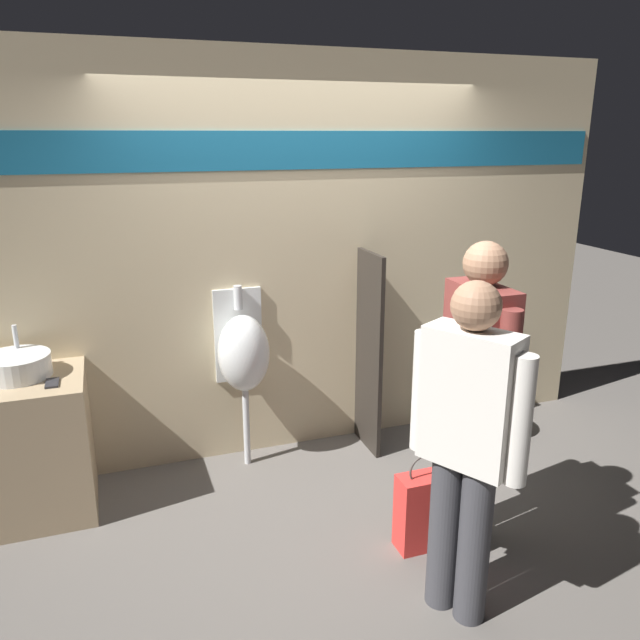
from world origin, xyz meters
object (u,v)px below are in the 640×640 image
urinal_near_counter (243,353)px  person_with_lanyard (476,385)px  person_in_vest (466,441)px  cell_phone (52,383)px  toilet (481,396)px  sink_basin (16,366)px  shopping_bag (422,511)px

urinal_near_counter → person_with_lanyard: (0.96, -1.24, 0.13)m
person_in_vest → cell_phone: bearing=21.8°
urinal_near_counter → toilet: (1.76, -0.14, -0.51)m
urinal_near_counter → person_in_vest: 1.80m
sink_basin → toilet: size_ratio=0.44×
cell_phone → urinal_near_counter: size_ratio=0.11×
sink_basin → urinal_near_counter: urinal_near_counter is taller
sink_basin → person_with_lanyard: 2.57m
toilet → person_with_lanyard: 1.50m
toilet → shopping_bag: bearing=-134.6°
person_with_lanyard → urinal_near_counter: bearing=37.7°
cell_phone → person_with_lanyard: bearing=-24.9°
toilet → person_in_vest: bearing=-126.2°
urinal_near_counter → toilet: bearing=-4.5°
cell_phone → person_in_vest: size_ratio=0.09×
toilet → shopping_bag: size_ratio=1.55×
shopping_bag → person_with_lanyard: bearing=-7.0°
toilet → person_with_lanyard: (-0.80, -1.10, 0.63)m
sink_basin → cell_phone: sink_basin is taller
person_in_vest → shopping_bag: size_ratio=2.88×
urinal_near_counter → person_in_vest: size_ratio=0.76×
person_in_vest → person_with_lanyard: 0.55m
cell_phone → person_with_lanyard: (2.10, -0.97, 0.08)m
cell_phone → toilet: bearing=2.6°
toilet → shopping_bag: toilet is taller
person_with_lanyard → toilet: bearing=-35.9°
person_with_lanyard → sink_basin: bearing=63.3°
toilet → person_with_lanyard: person_with_lanyard is taller
sink_basin → person_in_vest: (1.96, -1.60, -0.02)m
toilet → shopping_bag: (-1.06, -1.07, -0.07)m
sink_basin → shopping_bag: bearing=-28.9°
person_in_vest → toilet: bearing=-65.6°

